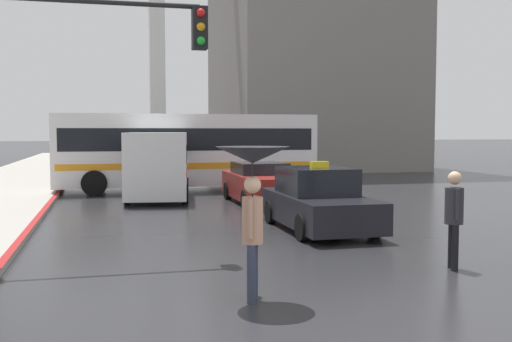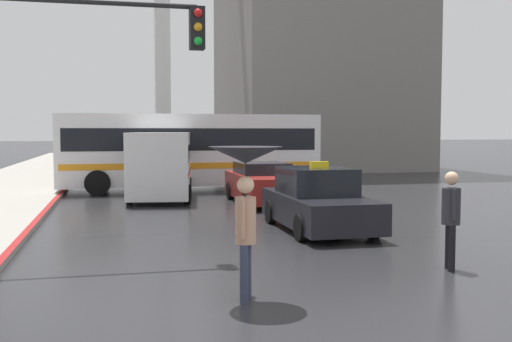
# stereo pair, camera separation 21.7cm
# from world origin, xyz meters

# --- Properties ---
(ground_plane) EXTENTS (300.00, 300.00, 0.00)m
(ground_plane) POSITION_xyz_m (0.00, 0.00, 0.00)
(ground_plane) COLOR #262628
(taxi) EXTENTS (1.91, 4.24, 1.68)m
(taxi) POSITION_xyz_m (1.90, 7.12, 0.68)
(taxi) COLOR black
(taxi) RESTS_ON ground_plane
(sedan_red) EXTENTS (1.91, 4.52, 1.36)m
(sedan_red) POSITION_xyz_m (1.90, 12.73, 0.65)
(sedan_red) COLOR maroon
(sedan_red) RESTS_ON ground_plane
(ambulance_van) EXTENTS (2.66, 5.23, 2.36)m
(ambulance_van) POSITION_xyz_m (-1.31, 14.85, 1.31)
(ambulance_van) COLOR silver
(ambulance_van) RESTS_ON ground_plane
(city_bus) EXTENTS (10.29, 2.69, 3.07)m
(city_bus) POSITION_xyz_m (0.04, 17.54, 1.71)
(city_bus) COLOR silver
(city_bus) RESTS_ON ground_plane
(pedestrian_with_umbrella) EXTENTS (1.03, 1.03, 2.19)m
(pedestrian_with_umbrella) POSITION_xyz_m (-1.12, 1.50, 1.76)
(pedestrian_with_umbrella) COLOR #2D3347
(pedestrian_with_umbrella) RESTS_ON ground_plane
(pedestrian_man) EXTENTS (0.40, 0.47, 1.71)m
(pedestrian_man) POSITION_xyz_m (2.74, 2.57, 1.02)
(pedestrian_man) COLOR black
(pedestrian_man) RESTS_ON ground_plane
(traffic_light) EXTENTS (4.04, 0.38, 5.05)m
(traffic_light) POSITION_xyz_m (-3.47, 4.82, 3.57)
(traffic_light) COLOR black
(traffic_light) RESTS_ON ground_plane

